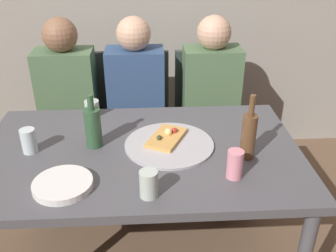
{
  "coord_description": "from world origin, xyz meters",
  "views": [
    {
      "loc": [
        0.04,
        -1.48,
        1.65
      ],
      "look_at": [
        0.13,
        0.13,
        0.78
      ],
      "focal_mm": 40.43,
      "sensor_mm": 36.0,
      "label": 1
    }
  ],
  "objects": [
    {
      "name": "pizza_slice_last",
      "position": [
        0.13,
        0.07,
        0.76
      ],
      "size": [
        0.21,
        0.25,
        0.05
      ],
      "color": "tan",
      "rests_on": "pizza_tray"
    },
    {
      "name": "chair_right",
      "position": [
        0.45,
        0.84,
        0.51
      ],
      "size": [
        0.44,
        0.44,
        0.9
      ],
      "rotation": [
        0.0,
        0.0,
        3.14
      ],
      "color": "#2D3833",
      "rests_on": "ground_plane"
    },
    {
      "name": "chair_left",
      "position": [
        -0.47,
        0.84,
        0.51
      ],
      "size": [
        0.44,
        0.44,
        0.9
      ],
      "rotation": [
        0.0,
        0.0,
        3.14
      ],
      "color": "#2D3833",
      "rests_on": "ground_plane"
    },
    {
      "name": "tumbler_near",
      "position": [
        -0.26,
        0.37,
        0.78
      ],
      "size": [
        0.08,
        0.08,
        0.08
      ],
      "primitive_type": "cylinder",
      "color": "#B7C6BC",
      "rests_on": "dining_table"
    },
    {
      "name": "guest_by_wall",
      "position": [
        0.45,
        0.69,
        0.64
      ],
      "size": [
        0.36,
        0.56,
        1.17
      ],
      "rotation": [
        0.0,
        0.0,
        3.14
      ],
      "color": "#4C6B47",
      "rests_on": "ground_plane"
    },
    {
      "name": "guest_in_sweater",
      "position": [
        -0.47,
        0.69,
        0.64
      ],
      "size": [
        0.36,
        0.56,
        1.17
      ],
      "rotation": [
        0.0,
        0.0,
        3.14
      ],
      "color": "#4C6B47",
      "rests_on": "ground_plane"
    },
    {
      "name": "wine_glass",
      "position": [
        -0.5,
        0.01,
        0.79
      ],
      "size": [
        0.07,
        0.07,
        0.11
      ],
      "primitive_type": "cylinder",
      "color": "silver",
      "rests_on": "dining_table"
    },
    {
      "name": "guest_in_beanie",
      "position": [
        -0.04,
        0.69,
        0.64
      ],
      "size": [
        0.36,
        0.56,
        1.17
      ],
      "rotation": [
        0.0,
        0.0,
        3.14
      ],
      "color": "navy",
      "rests_on": "ground_plane"
    },
    {
      "name": "chair_middle",
      "position": [
        -0.04,
        0.84,
        0.51
      ],
      "size": [
        0.44,
        0.44,
        0.9
      ],
      "rotation": [
        0.0,
        0.0,
        3.14
      ],
      "color": "#2D3833",
      "rests_on": "ground_plane"
    },
    {
      "name": "tumbler_far",
      "position": [
        0.04,
        -0.33,
        0.79
      ],
      "size": [
        0.07,
        0.07,
        0.11
      ],
      "primitive_type": "cylinder",
      "color": "#B7C6BC",
      "rests_on": "dining_table"
    },
    {
      "name": "beer_bottle",
      "position": [
        0.47,
        -0.09,
        0.85
      ],
      "size": [
        0.06,
        0.06,
        0.3
      ],
      "color": "brown",
      "rests_on": "dining_table"
    },
    {
      "name": "wine_bottle",
      "position": [
        -0.21,
        0.05,
        0.83
      ],
      "size": [
        0.08,
        0.08,
        0.26
      ],
      "color": "#2D5133",
      "rests_on": "dining_table"
    },
    {
      "name": "pizza_tray",
      "position": [
        0.13,
        0.03,
        0.74
      ],
      "size": [
        0.41,
        0.41,
        0.01
      ],
      "primitive_type": "cylinder",
      "color": "#ADADB2",
      "rests_on": "dining_table"
    },
    {
      "name": "dining_table",
      "position": [
        0.0,
        0.0,
        0.66
      ],
      "size": [
        1.46,
        0.89,
        0.73
      ],
      "color": "#4C4C51",
      "rests_on": "ground_plane"
    },
    {
      "name": "plate_stack",
      "position": [
        -0.3,
        -0.26,
        0.75
      ],
      "size": [
        0.24,
        0.24,
        0.03
      ],
      "primitive_type": "cylinder",
      "color": "white",
      "rests_on": "dining_table"
    },
    {
      "name": "soda_can",
      "position": [
        0.38,
        -0.23,
        0.8
      ],
      "size": [
        0.07,
        0.07,
        0.12
      ],
      "primitive_type": "cylinder",
      "color": "pink",
      "rests_on": "dining_table"
    }
  ]
}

